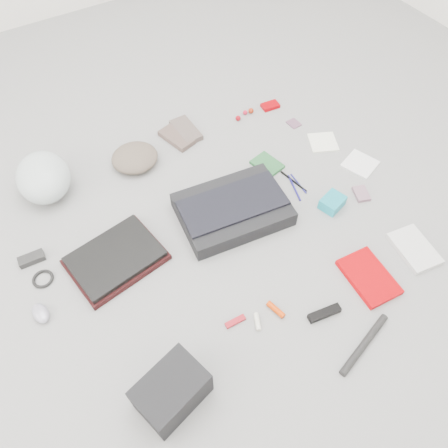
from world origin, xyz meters
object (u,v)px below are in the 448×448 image
laptop (115,257)px  bike_helmet (43,177)px  camera_bag (172,391)px  accordion_wallet (332,202)px  messenger_bag (233,209)px  book_red (369,277)px

laptop → bike_helmet: (-0.11, 0.50, 0.05)m
bike_helmet → camera_bag: 1.07m
laptop → accordion_wallet: accordion_wallet is taller
messenger_bag → book_red: (0.28, -0.53, -0.02)m
bike_helmet → book_red: bike_helmet is taller
laptop → accordion_wallet: (0.90, -0.23, -0.01)m
bike_helmet → messenger_bag: bearing=-33.4°
messenger_bag → bike_helmet: (-0.62, 0.54, 0.05)m
laptop → camera_bag: size_ratio=1.52×
book_red → messenger_bag: bearing=122.6°
camera_bag → book_red: bearing=-14.9°
bike_helmet → accordion_wallet: bearing=-28.0°
messenger_bag → camera_bag: bearing=-129.0°
laptop → bike_helmet: bike_helmet is taller
book_red → camera_bag: bearing=-175.2°
camera_bag → accordion_wallet: bearing=5.4°
bike_helmet → book_red: bearing=-42.4°
accordion_wallet → camera_bag: bearing=-176.2°
messenger_bag → camera_bag: camera_bag is taller
messenger_bag → camera_bag: (-0.56, -0.53, 0.03)m
bike_helmet → book_red: size_ratio=1.25×
laptop → book_red: (0.79, -0.58, -0.02)m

